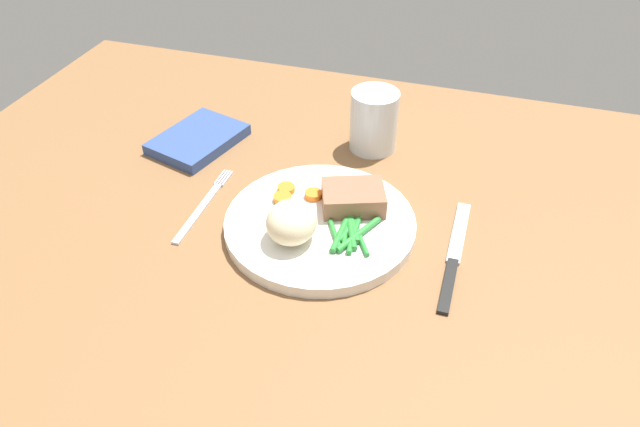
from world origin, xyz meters
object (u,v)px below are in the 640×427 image
at_px(meat_portion, 353,198).
at_px(water_glass, 374,124).
at_px(dinner_plate, 320,224).
at_px(fork, 204,205).
at_px(knife, 454,257).
at_px(napkin, 198,139).

height_order(meat_portion, water_glass, water_glass).
bearing_deg(meat_portion, dinner_plate, -130.60).
height_order(fork, knife, knife).
distance_m(dinner_plate, water_glass, 0.22).
height_order(knife, water_glass, water_glass).
relative_size(water_glass, napkin, 0.68).
xyz_separation_m(meat_portion, knife, (0.14, -0.04, -0.03)).
xyz_separation_m(fork, water_glass, (0.19, 0.21, 0.04)).
bearing_deg(meat_portion, water_glass, 94.71).
bearing_deg(napkin, dinner_plate, -29.55).
bearing_deg(knife, water_glass, 126.63).
distance_m(dinner_plate, napkin, 0.28).
height_order(fork, napkin, napkin).
bearing_deg(water_glass, fork, -130.93).
relative_size(dinner_plate, meat_portion, 3.08).
bearing_deg(knife, napkin, 162.10).
distance_m(meat_portion, napkin, 0.30).
bearing_deg(fork, knife, -3.47).
bearing_deg(dinner_plate, water_glass, 84.78).
distance_m(dinner_plate, knife, 0.17).
relative_size(fork, napkin, 1.20).
bearing_deg(knife, meat_portion, 164.15).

